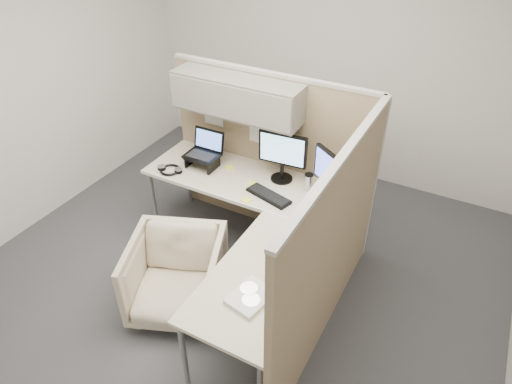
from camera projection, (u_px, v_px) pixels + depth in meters
The scene contains 19 objects.
ground at pixel (233, 280), 4.12m from camera, with size 4.50×4.50×0.00m, color #35363A.
partition_back at pixel (256, 128), 4.17m from camera, with size 2.00×0.36×1.63m.
partition_right at pixel (333, 249), 3.25m from camera, with size 0.07×2.03×1.63m.
desk at pixel (252, 216), 3.77m from camera, with size 2.00×1.98×0.73m.
office_chair at pixel (176, 273), 3.67m from camera, with size 0.73×0.68×0.75m, color beige.
monitor_left at pixel (283, 153), 3.99m from camera, with size 0.44×0.20×0.47m.
monitor_right at pixel (331, 175), 3.70m from camera, with size 0.38×0.28×0.47m.
laptop_station at pixel (204, 154), 4.27m from camera, with size 0.32×0.27×0.33m.
keyboard at pixel (269, 196), 3.91m from camera, with size 0.42×0.14×0.02m, color black.
mouse at pixel (310, 215), 3.69m from camera, with size 0.10×0.06×0.03m, color black.
travel_mug at pixel (309, 182), 3.96m from camera, with size 0.08×0.08×0.16m.
soda_can_green at pixel (323, 218), 3.58m from camera, with size 0.07×0.07×0.12m, color #268C1E.
soda_can_silver at pixel (319, 197), 3.82m from camera, with size 0.07×0.07×0.12m, color black.
sticky_note_c at pixel (229, 168), 4.30m from camera, with size 0.08×0.08×0.01m, color yellow.
sticky_note_d at pixel (252, 183), 4.09m from camera, with size 0.08×0.08×0.01m, color yellow.
sticky_note_b at pixel (246, 200), 3.88m from camera, with size 0.08×0.08×0.01m, color yellow.
headphones at pixel (170, 170), 4.25m from camera, with size 0.24×0.23×0.04m.
paper_stack at pixel (250, 297), 2.98m from camera, with size 0.28×0.33×0.03m.
desk_clock at pixel (279, 262), 3.20m from camera, with size 0.06×0.10×0.10m.
Camera 1 is at (1.56, -2.47, 3.02)m, focal length 32.00 mm.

